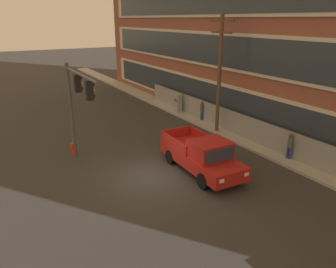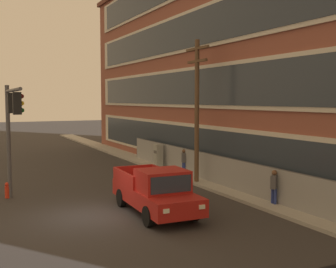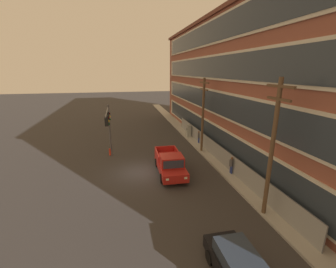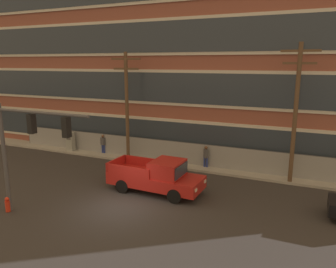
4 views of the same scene
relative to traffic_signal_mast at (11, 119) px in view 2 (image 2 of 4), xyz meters
The scene contains 11 objects.
ground_plane 5.79m from the traffic_signal_mast, 36.92° to the left, with size 160.00×160.00×0.00m, color #333030.
sidewalk_building_side 11.66m from the traffic_signal_mast, 72.03° to the left, with size 80.00×1.70×0.16m, color #9E9B93.
brick_mill_building 17.17m from the traffic_signal_mast, 91.41° to the left, with size 46.15×11.55×14.88m.
chain_link_fence 11.22m from the traffic_signal_mast, 80.63° to the left, with size 26.28×0.06×1.76m.
traffic_signal_mast is the anchor object (origin of this frame).
pickup_truck_red 7.41m from the traffic_signal_mast, 50.89° to the left, with size 5.66×2.31×1.99m.
utility_pole_near_corner 9.98m from the traffic_signal_mast, 92.72° to the left, with size 2.36×0.26×8.18m.
electrical_cabinet 12.28m from the traffic_signal_mast, 121.34° to the left, with size 0.62×0.46×1.74m.
pedestrian_near_cabinet 11.45m from the traffic_signal_mast, 106.85° to the left, with size 0.45×0.35×1.69m.
pedestrian_by_fence 12.23m from the traffic_signal_mast, 62.01° to the left, with size 0.43×0.47×1.69m.
fire_hydrant 3.90m from the traffic_signal_mast, behind, with size 0.24×0.24×0.78m.
Camera 2 is at (16.81, -4.52, 4.83)m, focal length 45.00 mm.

